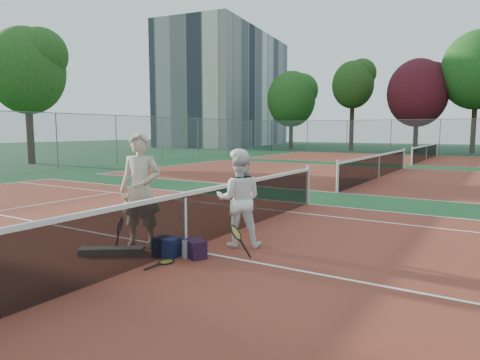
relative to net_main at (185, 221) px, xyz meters
name	(u,v)px	position (x,y,z in m)	size (l,w,h in m)	color
ground	(185,250)	(0.00, 0.00, -0.51)	(130.00, 130.00, 0.00)	#0F371C
court_main	(185,250)	(0.00, 0.00, -0.51)	(23.77, 10.97, 0.01)	maroon
court_far_a	(378,177)	(0.00, 13.50, -0.51)	(23.77, 10.97, 0.01)	maroon
court_far_b	(426,160)	(0.00, 27.00, -0.51)	(23.77, 10.97, 0.01)	maroon
net_main	(185,221)	(0.00, 0.00, 0.00)	(0.10, 10.98, 1.02)	black
net_far_a	(379,166)	(0.00, 13.50, 0.00)	(0.10, 10.98, 1.02)	black
net_far_b	(426,152)	(0.00, 27.00, 0.00)	(0.10, 10.98, 1.02)	black
fence_back	(440,137)	(0.00, 34.00, 0.99)	(32.00, 0.06, 3.00)	slate
fence_left	(20,142)	(-16.00, 6.75, 0.99)	(54.50, 0.06, 3.00)	slate
apartment_block	(228,90)	(-28.00, 44.00, 6.99)	(10.00, 22.00, 15.00)	beige
player_a	(141,190)	(-0.81, -0.24, 0.51)	(0.74, 0.49, 2.04)	#C6B599
player_b	(239,200)	(0.67, 0.71, 0.34)	(0.83, 0.64, 1.70)	white
racket_red	(120,235)	(-0.87, -0.68, -0.21)	(0.16, 0.27, 0.59)	maroon
racket_black_held	(236,241)	(0.96, 0.13, -0.25)	(0.36, 0.27, 0.51)	black
racket_spare	(166,261)	(0.21, -0.74, -0.49)	(0.60, 0.27, 0.04)	black
sports_bag_navy	(167,247)	(0.00, -0.49, -0.35)	(0.41, 0.28, 0.32)	black
sports_bag_purple	(196,249)	(0.44, -0.28, -0.36)	(0.37, 0.25, 0.30)	black
net_cover_canvas	(112,251)	(-0.90, -0.86, -0.45)	(1.06, 0.25, 0.11)	#64605B
water_bottle	(185,250)	(0.33, -0.41, -0.36)	(0.09, 0.09, 0.30)	silver
tree_back_0	(291,99)	(-15.48, 37.67, 4.94)	(5.28, 5.28, 8.50)	#382314
tree_back_1	(353,85)	(-8.70, 37.65, 6.07)	(4.15, 4.15, 9.02)	#382314
tree_back_maroon	(418,93)	(-2.48, 37.35, 5.00)	(5.48, 5.48, 8.67)	#382314
tree_back_3	(477,70)	(2.25, 37.86, 6.79)	(5.99, 5.99, 10.77)	#382314
tree_left_1	(27,71)	(-20.38, 10.10, 5.14)	(4.57, 4.57, 8.30)	#382314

